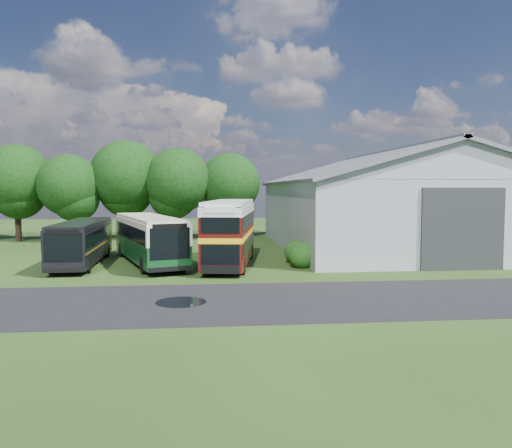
{
  "coord_description": "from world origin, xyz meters",
  "views": [
    {
      "loc": [
        -0.44,
        -24.51,
        4.9
      ],
      "look_at": [
        2.9,
        8.0,
        2.62
      ],
      "focal_mm": 35.0,
      "sensor_mm": 36.0,
      "label": 1
    }
  ],
  "objects": [
    {
      "name": "bus_dark_single",
      "position": [
        -8.43,
        8.79,
        1.5
      ],
      "size": [
        2.75,
        10.3,
        2.82
      ],
      "rotation": [
        0.0,
        0.0,
        0.04
      ],
      "color": "black",
      "rests_on": "ground"
    },
    {
      "name": "tree_mid",
      "position": [
        -8.0,
        24.8,
        6.18
      ],
      "size": [
        6.8,
        6.8,
        9.6
      ],
      "color": "black",
      "rests_on": "ground"
    },
    {
      "name": "tree_right_b",
      "position": [
        2.0,
        24.6,
        5.44
      ],
      "size": [
        5.98,
        5.98,
        8.45
      ],
      "color": "black",
      "rests_on": "ground"
    },
    {
      "name": "tree_right_a",
      "position": [
        -3.0,
        23.8,
        5.69
      ],
      "size": [
        6.26,
        6.26,
        8.83
      ],
      "color": "black",
      "rests_on": "ground"
    },
    {
      "name": "shrub_front",
      "position": [
        5.6,
        6.0,
        0.0
      ],
      "size": [
        1.7,
        1.7,
        1.7
      ],
      "primitive_type": "sphere",
      "color": "#194714",
      "rests_on": "ground"
    },
    {
      "name": "asphalt_road",
      "position": [
        3.0,
        -3.0,
        0.0
      ],
      "size": [
        60.0,
        8.0,
        0.02
      ],
      "primitive_type": "cube",
      "color": "black",
      "rests_on": "ground"
    },
    {
      "name": "ground",
      "position": [
        0.0,
        0.0,
        0.0
      ],
      "size": [
        120.0,
        120.0,
        0.0
      ],
      "primitive_type": "plane",
      "color": "#1E3410",
      "rests_on": "ground"
    },
    {
      "name": "tree_left_a",
      "position": [
        -18.0,
        24.5,
        5.87
      ],
      "size": [
        6.46,
        6.46,
        9.12
      ],
      "color": "black",
      "rests_on": "ground"
    },
    {
      "name": "shrub_mid",
      "position": [
        5.6,
        8.0,
        0.0
      ],
      "size": [
        1.6,
        1.6,
        1.6
      ],
      "primitive_type": "sphere",
      "color": "#194714",
      "rests_on": "ground"
    },
    {
      "name": "puddle",
      "position": [
        -1.5,
        -3.0,
        0.0
      ],
      "size": [
        2.2,
        2.2,
        0.01
      ],
      "primitive_type": "cylinder",
      "color": "black",
      "rests_on": "ground"
    },
    {
      "name": "storage_shed",
      "position": [
        15.0,
        15.98,
        4.17
      ],
      "size": [
        18.8,
        24.8,
        8.15
      ],
      "color": "gray",
      "rests_on": "ground"
    },
    {
      "name": "tree_left_b",
      "position": [
        -13.0,
        23.5,
        5.25
      ],
      "size": [
        5.78,
        5.78,
        8.16
      ],
      "color": "black",
      "rests_on": "ground"
    },
    {
      "name": "bus_maroon_double",
      "position": [
        1.16,
        7.27,
        2.09
      ],
      "size": [
        4.01,
        10.0,
        4.18
      ],
      "rotation": [
        0.0,
        0.0,
        -0.16
      ],
      "color": "black",
      "rests_on": "ground"
    },
    {
      "name": "bus_green_single",
      "position": [
        -4.12,
        8.7,
        1.66
      ],
      "size": [
        6.0,
        11.59,
        3.13
      ],
      "rotation": [
        0.0,
        0.0,
        0.31
      ],
      "color": "black",
      "rests_on": "ground"
    }
  ]
}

